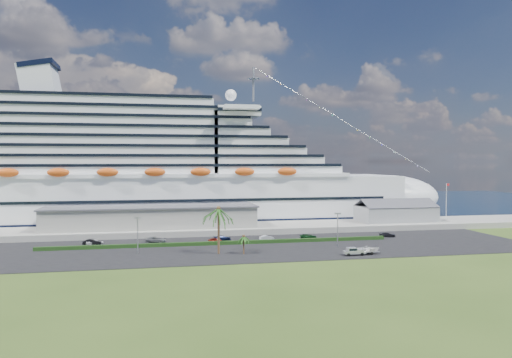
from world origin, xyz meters
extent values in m
plane|color=#304918|center=(0.00, 0.00, 0.00)|extent=(420.00, 420.00, 0.00)
cube|color=black|center=(0.00, 11.00, 0.06)|extent=(140.00, 38.00, 0.12)
cube|color=gray|center=(0.00, 40.00, 0.90)|extent=(240.00, 20.00, 1.80)
cube|color=#0A1E30|center=(0.00, 130.00, 0.01)|extent=(420.00, 160.00, 0.02)
cube|color=silver|center=(-20.00, 64.00, 8.00)|extent=(160.00, 30.00, 16.00)
ellipsoid|color=silver|center=(60.00, 64.00, 8.00)|extent=(40.00, 30.00, 16.00)
cube|color=black|center=(-20.00, 64.00, 1.20)|extent=(164.00, 30.60, 2.40)
cube|color=silver|center=(-32.00, 64.00, 29.60)|extent=(128.00, 26.00, 24.80)
cube|color=silver|center=(2.80, 64.00, 37.40)|extent=(14.00, 38.00, 3.20)
cube|color=silver|center=(-60.00, 64.00, 47.00)|extent=(11.58, 14.00, 11.58)
cylinder|color=gray|center=(10.00, 64.00, 48.00)|extent=(0.70, 0.70, 12.00)
ellipsoid|color=#C74A12|center=(-24.00, 48.20, 17.80)|extent=(90.00, 2.40, 2.60)
ellipsoid|color=#C74A12|center=(-24.00, 79.80, 17.80)|extent=(90.00, 2.40, 2.60)
cube|color=black|center=(-20.00, 64.00, 8.80)|extent=(144.00, 30.40, 0.90)
cube|color=gray|center=(-25.00, 40.00, 4.80)|extent=(60.00, 14.00, 6.00)
cube|color=#4C4C54|center=(-25.00, 40.00, 7.90)|extent=(61.00, 15.00, 0.40)
cube|color=gray|center=(52.00, 40.00, 4.20)|extent=(24.00, 12.00, 4.80)
cube|color=#4C4C54|center=(52.00, 37.00, 7.80)|extent=(24.00, 6.31, 2.74)
cube|color=#4C4C54|center=(52.00, 43.00, 7.80)|extent=(24.00, 6.31, 2.74)
cylinder|color=silver|center=(70.00, 40.00, 7.80)|extent=(0.16, 0.16, 12.00)
cube|color=red|center=(70.50, 40.00, 13.40)|extent=(1.00, 0.04, 0.70)
cube|color=black|center=(-8.00, 16.00, 0.57)|extent=(88.00, 1.10, 0.90)
cylinder|color=gray|center=(-28.00, 8.00, 4.12)|extent=(0.24, 0.24, 8.00)
cube|color=gray|center=(-28.00, 8.00, 8.22)|extent=(1.60, 0.35, 0.35)
cylinder|color=gray|center=(20.00, 8.00, 4.12)|extent=(0.24, 0.24, 8.00)
cube|color=gray|center=(20.00, 8.00, 8.22)|extent=(1.60, 0.35, 0.35)
cylinder|color=#47301E|center=(-10.00, 4.00, 5.25)|extent=(0.54, 0.54, 10.50)
sphere|color=#47301E|center=(-10.00, 4.00, 10.50)|extent=(0.98, 0.98, 0.98)
cylinder|color=#47301E|center=(-4.50, 2.50, 2.10)|extent=(0.35, 0.35, 4.20)
sphere|color=#47301E|center=(-4.50, 2.50, 4.20)|extent=(0.73, 0.73, 0.73)
imported|color=silver|center=(-38.98, 22.11, 0.86)|extent=(4.60, 2.59, 1.48)
imported|color=black|center=(-39.53, 21.96, 0.88)|extent=(4.69, 1.91, 1.51)
imported|color=slate|center=(-23.89, 23.19, 0.85)|extent=(5.70, 3.77, 1.46)
imported|color=#11193B|center=(-6.68, 22.79, 0.79)|extent=(5.00, 3.26, 1.35)
imported|color=maroon|center=(-9.01, 19.73, 0.74)|extent=(3.84, 2.03, 1.24)
imported|color=silver|center=(4.95, 20.76, 0.75)|extent=(4.01, 1.97, 1.27)
imported|color=#0C3313|center=(16.70, 21.18, 0.75)|extent=(4.60, 2.22, 1.26)
imported|color=black|center=(38.97, 19.66, 0.78)|extent=(4.87, 3.05, 1.32)
cylinder|color=black|center=(17.67, -4.83, 0.48)|extent=(0.73, 0.26, 0.73)
cylinder|color=black|center=(17.67, -3.11, 0.48)|extent=(0.73, 0.26, 0.73)
cylinder|color=black|center=(20.86, -4.83, 0.48)|extent=(0.73, 0.26, 0.73)
cylinder|color=black|center=(20.86, -3.11, 0.48)|extent=(0.73, 0.26, 0.73)
cube|color=#AFB0B6|center=(19.40, -3.97, 0.80)|extent=(4.91, 1.83, 0.64)
cube|color=#AFB0B6|center=(20.72, -3.97, 1.17)|extent=(2.19, 1.78, 0.50)
cube|color=#AFB0B6|center=(18.77, -3.97, 1.44)|extent=(2.00, 1.73, 0.86)
cube|color=black|center=(18.77, -3.97, 1.53)|extent=(1.82, 1.78, 0.50)
cube|color=#AFB0B6|center=(17.31, -3.97, 0.98)|extent=(0.82, 1.73, 0.32)
cube|color=gray|center=(22.97, -3.45, 0.71)|extent=(4.99, 2.03, 0.13)
cylinder|color=gray|center=(20.73, -3.45, 0.71)|extent=(2.35, 0.19, 0.09)
cylinder|color=black|center=(23.40, -4.41, 0.46)|extent=(0.69, 0.27, 0.68)
cylinder|color=black|center=(23.40, -2.48, 0.46)|extent=(0.69, 0.27, 0.68)
imported|color=white|center=(22.97, -3.45, 1.33)|extent=(5.58, 4.10, 1.12)
camera|label=1|loc=(-24.24, -107.74, 21.06)|focal=35.00mm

